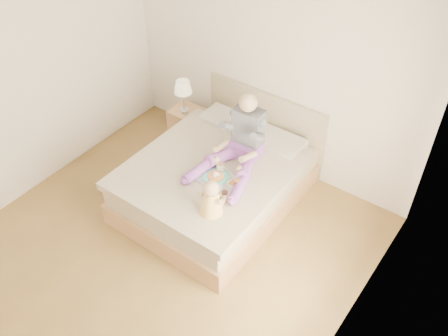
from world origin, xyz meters
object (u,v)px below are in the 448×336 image
Objects in this scene: tray at (222,181)px; bed at (219,178)px; adult at (240,144)px; baby at (212,199)px; nightstand at (188,126)px.

bed is at bearing 139.16° from tray.
tray is at bearing -48.71° from bed.
bed is 0.51m from tray.
adult reaches higher than tray.
baby is (0.23, -0.83, -0.08)m from adult.
bed is 5.35× the size of baby.
adult reaches higher than nightstand.
bed is at bearing -33.98° from nightstand.
bed is 0.94m from baby.
bed is 4.13× the size of nightstand.
adult reaches higher than baby.
baby is at bearing -78.96° from adult.
tray is at bearing 108.32° from baby.
adult is 2.03× the size of tray.
nightstand is 2.02m from baby.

